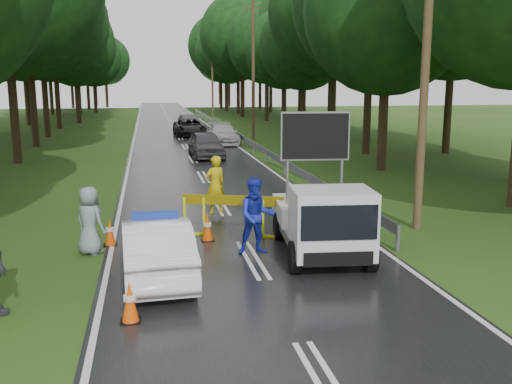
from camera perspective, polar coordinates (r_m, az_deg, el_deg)
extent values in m
plane|color=#224213|center=(13.69, -0.38, -6.80)|extent=(160.00, 160.00, 0.00)
cube|color=black|center=(43.09, -7.61, 5.39)|extent=(7.00, 140.00, 0.02)
cylinder|color=gray|center=(14.69, 14.01, -4.47)|extent=(0.12, 0.12, 0.70)
cube|color=gray|center=(43.40, -2.72, 6.23)|extent=(0.05, 60.00, 0.30)
cylinder|color=#4C3523|center=(16.65, 16.67, 13.37)|extent=(0.24, 0.24, 10.00)
cylinder|color=#4C3523|center=(41.52, -0.28, 12.17)|extent=(0.24, 0.24, 10.00)
cube|color=#4C3523|center=(41.81, -0.29, 17.93)|extent=(1.40, 0.08, 0.08)
cylinder|color=#4C3523|center=(67.25, -4.39, 11.72)|extent=(0.24, 0.24, 10.00)
cube|color=#4C3523|center=(67.43, -4.45, 15.29)|extent=(1.40, 0.08, 0.08)
imported|color=white|center=(12.47, -9.96, -5.61)|extent=(1.62, 4.08, 1.32)
cube|color=#1938A5|center=(12.28, -10.07, -2.35)|extent=(1.01, 0.33, 0.13)
cube|color=gray|center=(14.45, 6.17, -3.90)|extent=(2.13, 3.87, 0.22)
cube|color=silver|center=(15.21, 5.56, -1.76)|extent=(2.06, 2.29, 0.49)
cube|color=silver|center=(12.79, 7.59, -3.05)|extent=(1.90, 1.58, 1.50)
cube|color=black|center=(12.06, 8.35, -3.07)|extent=(1.63, 0.20, 0.75)
cube|color=black|center=(14.55, 5.96, 5.58)|extent=(1.68, 0.27, 1.15)
cylinder|color=black|center=(12.67, 3.95, -6.56)|extent=(0.32, 0.76, 0.74)
cylinder|color=black|center=(13.03, 11.30, -6.26)|extent=(0.32, 0.76, 0.74)
cylinder|color=black|center=(15.36, 2.32, -3.39)|extent=(0.32, 0.76, 0.74)
cylinder|color=black|center=(15.65, 8.43, -3.22)|extent=(0.32, 0.76, 0.74)
cube|color=#E7F20D|center=(15.81, -7.11, -2.41)|extent=(0.08, 0.08, 1.08)
cube|color=#E7F20D|center=(15.67, -5.21, -2.49)|extent=(0.08, 0.08, 1.08)
cube|color=#E7F20D|center=(15.37, 0.69, -2.71)|extent=(0.08, 0.08, 1.08)
cube|color=#E7F20D|center=(15.31, 2.70, -2.78)|extent=(0.08, 0.08, 1.08)
cube|color=#F2CC00|center=(15.39, -2.30, -0.84)|extent=(2.67, 0.98, 0.27)
imported|color=#DABA0B|center=(18.23, -4.09, 0.72)|extent=(0.80, 0.68, 1.87)
imported|color=#1B29B2|center=(13.95, 0.05, -2.43)|extent=(0.92, 0.72, 1.89)
imported|color=gray|center=(14.51, -16.31, -2.77)|extent=(0.98, 0.94, 1.69)
imported|color=#3B3D42|center=(31.81, -5.03, 4.76)|extent=(1.89, 4.34, 1.46)
imported|color=#A5A9AD|center=(38.60, -3.36, 5.81)|extent=(2.03, 4.70, 1.35)
imported|color=black|center=(44.37, -6.69, 6.43)|extent=(2.38, 4.89, 1.34)
imported|color=#3C3F43|center=(50.56, -6.67, 6.96)|extent=(1.88, 4.06, 1.29)
cube|color=black|center=(10.57, -12.41, -12.53)|extent=(0.36, 0.36, 0.03)
cone|color=#FF5008|center=(10.43, -12.50, -10.62)|extent=(0.30, 0.30, 0.75)
cube|color=black|center=(15.31, -4.87, -4.85)|extent=(0.36, 0.36, 0.03)
cone|color=#FF5008|center=(15.21, -4.89, -3.50)|extent=(0.29, 0.29, 0.73)
cube|color=black|center=(16.94, 2.32, -3.26)|extent=(0.30, 0.30, 0.03)
cone|color=#FF5008|center=(16.87, 2.33, -2.22)|extent=(0.25, 0.25, 0.62)
cube|color=black|center=(15.31, -14.35, -5.16)|extent=(0.34, 0.34, 0.03)
cone|color=#FF5008|center=(15.22, -14.41, -3.87)|extent=(0.28, 0.28, 0.70)
cube|color=black|center=(15.73, 8.15, -4.49)|extent=(0.32, 0.32, 0.03)
cone|color=#FF5008|center=(15.64, 8.18, -3.32)|extent=(0.26, 0.26, 0.65)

